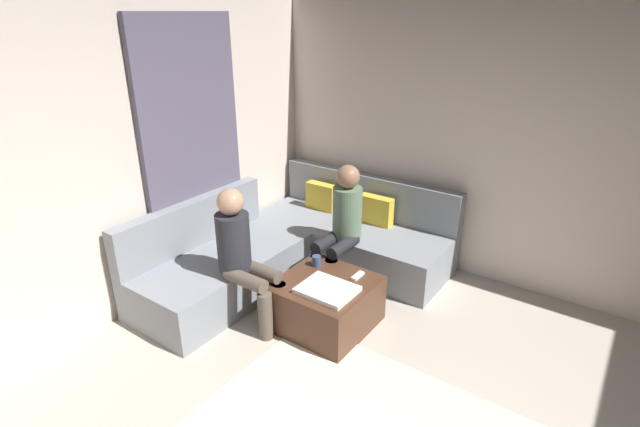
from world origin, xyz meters
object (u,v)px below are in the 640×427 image
at_px(coffee_mug, 317,261).
at_px(person_on_couch_back, 342,223).
at_px(game_remote, 358,276).
at_px(person_on_couch_side, 243,253).
at_px(sectional_couch, 298,247).
at_px(ottoman, 325,303).

distance_m(coffee_mug, person_on_couch_back, 0.50).
distance_m(game_remote, person_on_couch_side, 0.99).
bearing_deg(person_on_couch_side, sectional_couch, -170.97).
bearing_deg(person_on_couch_back, person_on_couch_side, 71.01).
distance_m(sectional_couch, coffee_mug, 0.69).
height_order(coffee_mug, person_on_couch_side, person_on_couch_side).
bearing_deg(coffee_mug, person_on_couch_side, -125.72).
xyz_separation_m(coffee_mug, person_on_couch_back, (-0.04, 0.46, 0.19)).
distance_m(ottoman, person_on_couch_side, 0.82).
bearing_deg(ottoman, sectional_couch, 141.84).
xyz_separation_m(ottoman, person_on_couch_side, (-0.60, -0.34, 0.45)).
xyz_separation_m(ottoman, coffee_mug, (-0.22, 0.18, 0.26)).
distance_m(ottoman, game_remote, 0.36).
bearing_deg(game_remote, person_on_couch_side, -144.01).
relative_size(coffee_mug, person_on_couch_back, 0.08).
height_order(ottoman, coffee_mug, coffee_mug).
bearing_deg(coffee_mug, ottoman, -39.29).
bearing_deg(person_on_couch_back, ottoman, 111.97).
xyz_separation_m(sectional_couch, game_remote, (0.92, -0.37, 0.15)).
relative_size(sectional_couch, ottoman, 3.36).
xyz_separation_m(sectional_couch, person_on_couch_back, (0.49, 0.06, 0.38)).
distance_m(sectional_couch, person_on_couch_back, 0.62).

